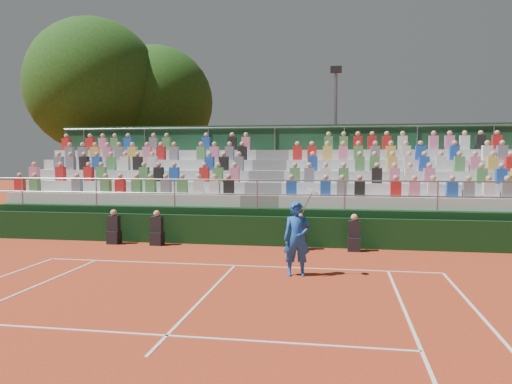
% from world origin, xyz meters
% --- Properties ---
extents(ground, '(90.00, 90.00, 0.00)m').
position_xyz_m(ground, '(0.00, 0.00, 0.00)').
color(ground, '#B33C1D').
rests_on(ground, ground).
extents(courtside_wall, '(20.00, 0.15, 1.00)m').
position_xyz_m(courtside_wall, '(0.00, 3.20, 0.50)').
color(courtside_wall, black).
rests_on(courtside_wall, ground).
extents(line_officials, '(8.56, 0.40, 1.19)m').
position_xyz_m(line_officials, '(-0.82, 2.75, 0.48)').
color(line_officials, black).
rests_on(line_officials, ground).
extents(grandstand, '(20.00, 5.20, 4.40)m').
position_xyz_m(grandstand, '(0.01, 6.43, 1.10)').
color(grandstand, black).
rests_on(grandstand, ground).
extents(tennis_player, '(0.91, 0.57, 2.22)m').
position_xyz_m(tennis_player, '(1.78, -0.85, 0.94)').
color(tennis_player, '#184DB4').
rests_on(tennis_player, ground).
extents(tree_west, '(7.31, 7.31, 10.57)m').
position_xyz_m(tree_west, '(-10.61, 12.57, 6.91)').
color(tree_west, '#382214').
rests_on(tree_west, ground).
extents(tree_east, '(6.47, 6.47, 9.42)m').
position_xyz_m(tree_east, '(-7.73, 14.60, 6.17)').
color(tree_east, '#382214').
rests_on(tree_east, ground).
extents(floodlight_mast, '(0.60, 0.25, 7.82)m').
position_xyz_m(floodlight_mast, '(2.56, 13.92, 4.58)').
color(floodlight_mast, gray).
rests_on(floodlight_mast, ground).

